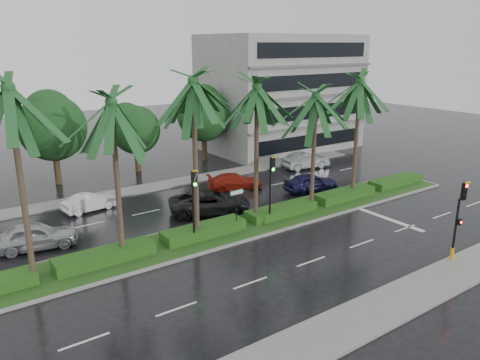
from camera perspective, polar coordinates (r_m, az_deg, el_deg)
ground at (r=28.84m, az=1.77°, el=-6.32°), size 120.00×120.00×0.00m
near_sidewalk at (r=22.40m, az=18.17°, el=-14.09°), size 40.00×2.40×0.12m
far_sidewalk at (r=38.52m, az=-9.02°, el=-0.55°), size 40.00×2.00×0.12m
median at (r=29.56m, az=0.60°, el=-5.57°), size 36.00×4.00×0.15m
hedge at (r=29.42m, az=0.60°, el=-4.90°), size 35.20×1.40×0.60m
lane_markings at (r=30.34m, az=6.87°, el=-5.25°), size 34.00×13.06×0.01m
palm_row at (r=26.91m, az=-1.57°, el=9.69°), size 26.30×4.20×9.95m
signal_near at (r=26.48m, az=25.10°, el=-4.22°), size 0.34×0.45×4.36m
signal_median_left at (r=25.97m, az=-5.64°, el=-1.93°), size 0.34×0.42×4.36m
signal_median_right at (r=28.94m, az=3.84°, el=0.03°), size 0.34×0.42×4.36m
street_sign at (r=27.91m, az=-0.43°, el=-2.44°), size 0.95×0.09×2.60m
bg_trees at (r=42.08m, az=-14.11°, el=7.03°), size 32.96×5.31×7.67m
building at (r=51.56m, az=4.95°, el=10.57°), size 16.00×10.00×12.00m
car_silver at (r=28.67m, az=-23.73°, el=-6.25°), size 2.60×4.77×1.54m
car_white at (r=33.79m, az=-17.81°, el=-2.59°), size 1.78×3.83×1.22m
car_darkgrey at (r=31.67m, az=-3.69°, el=-2.76°), size 4.34×6.06×1.53m
car_red at (r=36.88m, az=-0.62°, el=-0.17°), size 3.11×4.71×1.27m
car_blue at (r=36.71m, az=8.64°, el=-0.29°), size 2.54×4.51×1.45m
car_grey at (r=43.50m, az=8.02°, el=2.36°), size 2.20×4.63×1.47m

